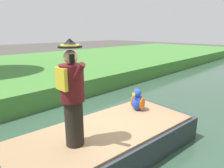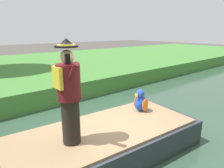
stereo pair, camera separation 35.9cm
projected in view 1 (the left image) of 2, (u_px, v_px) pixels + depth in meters
ground_plane at (114, 153)px, 4.41m from camera, size 80.00×80.00×0.00m
canal_water at (114, 151)px, 4.39m from camera, size 6.50×48.00×0.10m
boat at (106, 142)px, 4.14m from camera, size 2.17×4.34×0.61m
person_pirate at (72, 95)px, 3.26m from camera, size 0.61×0.42×1.85m
parrot_plush at (138, 101)px, 4.96m from camera, size 0.36×0.34×0.57m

